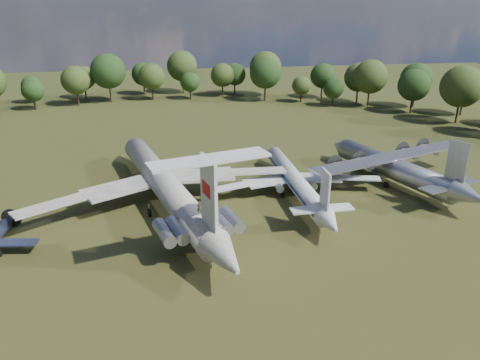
{
  "coord_description": "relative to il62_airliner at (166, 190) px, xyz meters",
  "views": [
    {
      "loc": [
        0.52,
        -66.64,
        31.86
      ],
      "look_at": [
        10.41,
        -0.28,
        5.0
      ],
      "focal_mm": 35.0,
      "sensor_mm": 36.0,
      "label": 1
    }
  ],
  "objects": [
    {
      "name": "an12_transport",
      "position": [
        40.09,
        4.02,
        -0.42
      ],
      "size": [
        43.93,
        46.28,
        4.89
      ],
      "primitive_type": null,
      "rotation": [
        0.0,
        0.0,
        0.35
      ],
      "color": "#A6A9AE",
      "rests_on": "ground"
    },
    {
      "name": "person_on_il62",
      "position": [
        4.39,
        -15.41,
        3.83
      ],
      "size": [
        0.73,
        0.51,
        1.93
      ],
      "primitive_type": "imported",
      "rotation": [
        0.0,
        0.0,
        3.21
      ],
      "color": "olive",
      "rests_on": "il62_airliner"
    },
    {
      "name": "il62_airliner",
      "position": [
        0.0,
        0.0,
        0.0
      ],
      "size": [
        59.17,
        68.43,
        5.72
      ],
      "primitive_type": null,
      "rotation": [
        0.0,
        0.0,
        0.28
      ],
      "color": "silver",
      "rests_on": "ground"
    },
    {
      "name": "tu104_jet",
      "position": [
        21.54,
        1.71,
        -0.88
      ],
      "size": [
        31.13,
        40.72,
        3.97
      ],
      "primitive_type": null,
      "rotation": [
        0.0,
        0.0,
        0.03
      ],
      "color": "silver",
      "rests_on": "ground"
    },
    {
      "name": "ground",
      "position": [
        1.07,
        -2.4,
        -2.86
      ],
      "size": [
        300.0,
        300.0,
        0.0
      ],
      "primitive_type": "plane",
      "color": "#1D3812",
      "rests_on": "ground"
    }
  ]
}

